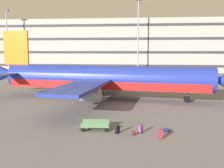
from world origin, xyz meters
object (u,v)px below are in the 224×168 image
object	(u,v)px
suitcase_navy	(165,130)
suitcase_laid_flat	(117,129)
suitcase_silver	(141,129)
backpack_scuffed	(134,133)
airliner	(103,79)
suitcase_black	(161,134)
baggage_cart	(95,125)

from	to	relation	value
suitcase_navy	suitcase_laid_flat	world-z (taller)	suitcase_laid_flat
suitcase_silver	suitcase_laid_flat	bearing A→B (deg)	-170.76
suitcase_laid_flat	backpack_scuffed	xyz separation A→B (m)	(1.41, -0.36, -0.17)
airliner	suitcase_black	xyz separation A→B (m)	(7.09, -16.59, -2.56)
suitcase_silver	suitcase_black	size ratio (longest dim) A/B	1.00
suitcase_navy	backpack_scuffed	size ratio (longest dim) A/B	1.83
airliner	suitcase_black	size ratio (longest dim) A/B	40.67
suitcase_black	suitcase_laid_flat	xyz separation A→B (m)	(-3.65, 0.88, -0.04)
suitcase_navy	suitcase_black	bearing A→B (deg)	-105.60
airliner	suitcase_silver	world-z (taller)	airliner
suitcase_navy	suitcase_laid_flat	xyz separation A→B (m)	(-4.15, -0.90, 0.25)
suitcase_laid_flat	baggage_cart	xyz separation A→B (m)	(-2.07, 0.80, 0.06)
suitcase_black	baggage_cart	bearing A→B (deg)	163.62
suitcase_navy	backpack_scuffed	world-z (taller)	backpack_scuffed
airliner	suitcase_black	bearing A→B (deg)	-66.87
backpack_scuffed	baggage_cart	world-z (taller)	baggage_cart
airliner	suitcase_navy	xyz separation A→B (m)	(7.58, -14.81, -2.85)
suitcase_laid_flat	baggage_cart	world-z (taller)	suitcase_laid_flat
suitcase_navy	airliner	bearing A→B (deg)	117.12
suitcase_laid_flat	baggage_cart	distance (m)	2.22
suitcase_silver	backpack_scuffed	world-z (taller)	suitcase_silver
backpack_scuffed	suitcase_black	bearing A→B (deg)	-13.01
suitcase_silver	backpack_scuffed	xyz separation A→B (m)	(-0.59, -0.69, -0.17)
suitcase_navy	baggage_cart	world-z (taller)	baggage_cart
suitcase_silver	suitcase_laid_flat	xyz separation A→B (m)	(-2.00, -0.33, 0.00)
suitcase_silver	baggage_cart	xyz separation A→B (m)	(-4.07, 0.48, 0.06)
suitcase_black	suitcase_laid_flat	world-z (taller)	suitcase_laid_flat
suitcase_navy	baggage_cart	bearing A→B (deg)	-179.09
suitcase_silver	suitcase_black	distance (m)	2.04
airliner	suitcase_navy	world-z (taller)	airliner
backpack_scuffed	baggage_cart	xyz separation A→B (m)	(-3.48, 1.16, 0.22)
suitcase_black	airliner	bearing A→B (deg)	113.13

